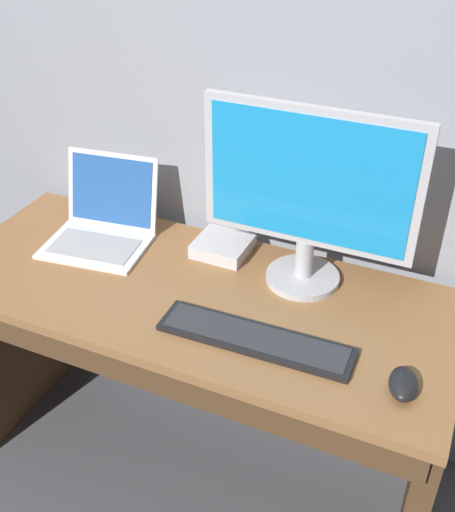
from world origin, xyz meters
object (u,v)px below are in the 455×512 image
laptop_white (103,220)px  external_drive_box (222,246)px  computer_mouse (403,384)px  wired_keyboard (255,339)px  external_monitor (308,196)px

laptop_white → external_drive_box: laptop_white is taller
computer_mouse → laptop_white: bearing=154.1°
laptop_white → wired_keyboard: (0.61, -0.26, -0.05)m
laptop_white → external_drive_box: 0.38m
external_monitor → computer_mouse: size_ratio=5.30×
external_monitor → wired_keyboard: size_ratio=1.16×
wired_keyboard → external_drive_box: (-0.24, 0.34, 0.01)m
wired_keyboard → computer_mouse: bearing=-3.0°
computer_mouse → external_drive_box: bearing=139.9°
external_drive_box → external_monitor: bearing=-10.6°
computer_mouse → external_drive_box: size_ratio=0.68×
computer_mouse → external_drive_box: 0.71m
laptop_white → computer_mouse: size_ratio=3.10×
external_drive_box → computer_mouse: bearing=-30.2°
laptop_white → external_monitor: external_monitor is taller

